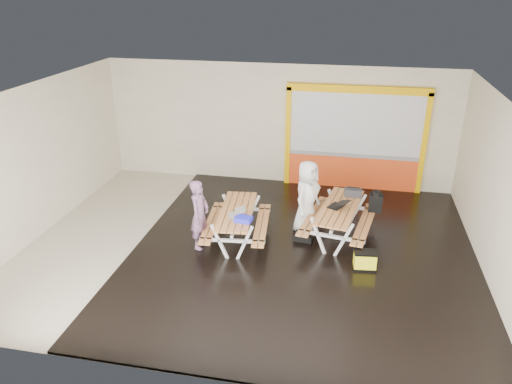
% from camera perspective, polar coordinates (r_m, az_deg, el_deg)
% --- Properties ---
extents(room, '(10.02, 8.02, 3.52)m').
position_cam_1_polar(room, '(10.37, -0.98, 1.82)').
color(room, beige).
rests_on(room, ground).
extents(deck, '(7.50, 7.98, 0.05)m').
position_cam_1_polar(deck, '(10.97, 5.52, -7.06)').
color(deck, black).
rests_on(deck, room).
extents(kiosk, '(3.88, 0.16, 3.00)m').
position_cam_1_polar(kiosk, '(13.97, 11.44, 5.88)').
color(kiosk, '#F94F1B').
rests_on(kiosk, room).
extents(picnic_table_left, '(1.61, 2.20, 0.83)m').
position_cam_1_polar(picnic_table_left, '(11.08, -2.27, -3.05)').
color(picnic_table_left, '#C48149').
rests_on(picnic_table_left, deck).
extents(picnic_table_right, '(1.79, 2.36, 0.86)m').
position_cam_1_polar(picnic_table_right, '(11.35, 9.75, -2.58)').
color(picnic_table_right, '#C48149').
rests_on(picnic_table_right, deck).
extents(person_left, '(0.45, 0.63, 1.60)m').
position_cam_1_polar(person_left, '(10.78, -6.63, -2.63)').
color(person_left, slate).
rests_on(person_left, deck).
extents(person_right, '(0.86, 1.03, 1.80)m').
position_cam_1_polar(person_right, '(11.52, 6.00, -0.60)').
color(person_right, white).
rests_on(person_right, deck).
extents(laptop_left, '(0.46, 0.44, 0.16)m').
position_cam_1_polar(laptop_left, '(10.73, -2.33, -2.52)').
color(laptop_left, silver).
rests_on(laptop_left, picnic_table_left).
extents(laptop_right, '(0.55, 0.53, 0.18)m').
position_cam_1_polar(laptop_right, '(11.19, 9.63, -1.50)').
color(laptop_right, black).
rests_on(laptop_right, picnic_table_right).
extents(blue_pouch, '(0.38, 0.29, 0.10)m').
position_cam_1_polar(blue_pouch, '(10.48, -1.49, -3.19)').
color(blue_pouch, '#2427E7').
rests_on(blue_pouch, picnic_table_left).
extents(toolbox, '(0.42, 0.22, 0.24)m').
position_cam_1_polar(toolbox, '(11.80, 11.30, -0.06)').
color(toolbox, black).
rests_on(toolbox, picnic_table_right).
extents(backpack, '(0.32, 0.21, 0.52)m').
position_cam_1_polar(backpack, '(11.85, 13.86, -1.12)').
color(backpack, black).
rests_on(backpack, picnic_table_right).
extents(dark_case, '(0.45, 0.36, 0.16)m').
position_cam_1_polar(dark_case, '(11.39, 5.59, -5.22)').
color(dark_case, black).
rests_on(dark_case, deck).
extents(fluke_bag, '(0.50, 0.36, 0.41)m').
position_cam_1_polar(fluke_bag, '(10.47, 12.64, -7.81)').
color(fluke_bag, black).
rests_on(fluke_bag, deck).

